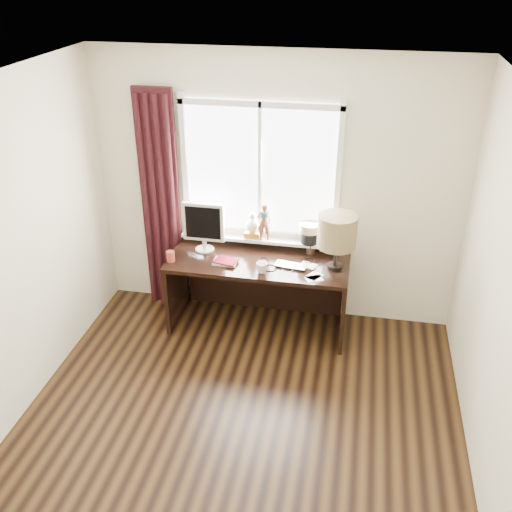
% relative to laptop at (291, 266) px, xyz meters
% --- Properties ---
extents(floor, '(3.50, 4.00, 0.00)m').
position_rel_laptop_xyz_m(floor, '(-0.22, -1.56, -0.76)').
color(floor, '#3D2711').
rests_on(floor, ground).
extents(ceiling, '(3.50, 4.00, 0.00)m').
position_rel_laptop_xyz_m(ceiling, '(-0.22, -1.56, 1.84)').
color(ceiling, white).
rests_on(ceiling, wall_back).
extents(wall_back, '(3.50, 0.00, 2.60)m').
position_rel_laptop_xyz_m(wall_back, '(-0.22, 0.44, 0.54)').
color(wall_back, beige).
rests_on(wall_back, ground).
extents(laptop, '(0.32, 0.23, 0.02)m').
position_rel_laptop_xyz_m(laptop, '(0.00, 0.00, 0.00)').
color(laptop, silver).
rests_on(laptop, desk).
extents(mug, '(0.13, 0.13, 0.10)m').
position_rel_laptop_xyz_m(mug, '(-0.24, -0.15, 0.04)').
color(mug, white).
rests_on(mug, desk).
extents(red_cup, '(0.08, 0.08, 0.10)m').
position_rel_laptop_xyz_m(red_cup, '(-1.12, -0.11, 0.04)').
color(red_cup, '#A03624').
rests_on(red_cup, desk).
extents(window, '(1.52, 0.22, 1.40)m').
position_rel_laptop_xyz_m(window, '(-0.35, 0.39, 0.55)').
color(window, white).
rests_on(window, ground).
extents(curtain, '(0.38, 0.09, 2.25)m').
position_rel_laptop_xyz_m(curtain, '(-1.35, 0.35, 0.35)').
color(curtain, black).
rests_on(curtain, floor).
extents(desk, '(1.70, 0.70, 0.75)m').
position_rel_laptop_xyz_m(desk, '(-0.32, 0.17, -0.26)').
color(desk, black).
rests_on(desk, floor).
extents(monitor, '(0.40, 0.18, 0.49)m').
position_rel_laptop_xyz_m(monitor, '(-0.87, 0.17, 0.27)').
color(monitor, beige).
rests_on(monitor, desk).
extents(notebook_stack, '(0.24, 0.19, 0.03)m').
position_rel_laptop_xyz_m(notebook_stack, '(-0.61, -0.04, 0.00)').
color(notebook_stack, beige).
rests_on(notebook_stack, desk).
extents(brush_holder, '(0.09, 0.09, 0.25)m').
position_rel_laptop_xyz_m(brush_holder, '(0.15, 0.30, 0.05)').
color(brush_holder, black).
rests_on(brush_holder, desk).
extents(icon_frame, '(0.10, 0.04, 0.13)m').
position_rel_laptop_xyz_m(icon_frame, '(0.28, 0.36, 0.05)').
color(icon_frame, gold).
rests_on(icon_frame, desk).
extents(table_lamp, '(0.35, 0.35, 0.52)m').
position_rel_laptop_xyz_m(table_lamp, '(0.39, 0.06, 0.35)').
color(table_lamp, black).
rests_on(table_lamp, desk).
extents(loose_papers, '(0.26, 0.39, 0.00)m').
position_rel_laptop_xyz_m(loose_papers, '(0.20, -0.08, -0.01)').
color(loose_papers, white).
rests_on(loose_papers, desk).
extents(desk_cables, '(0.57, 0.37, 0.01)m').
position_rel_laptop_xyz_m(desk_cables, '(-0.10, 0.04, -0.01)').
color(desk_cables, black).
rests_on(desk_cables, desk).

